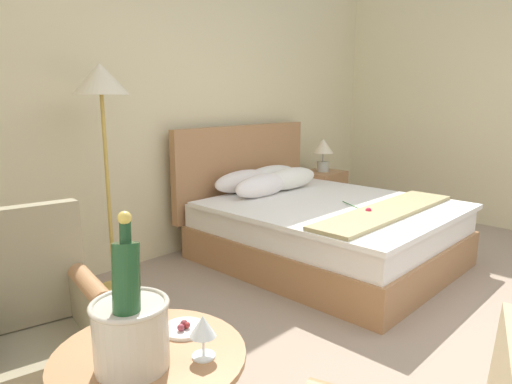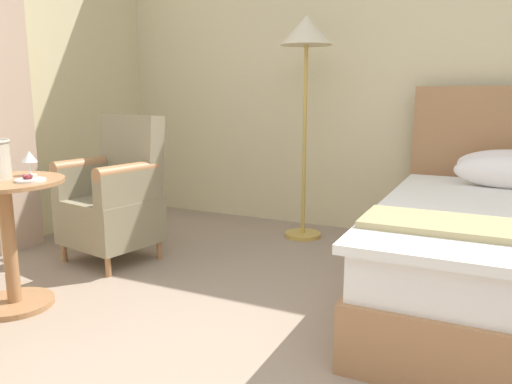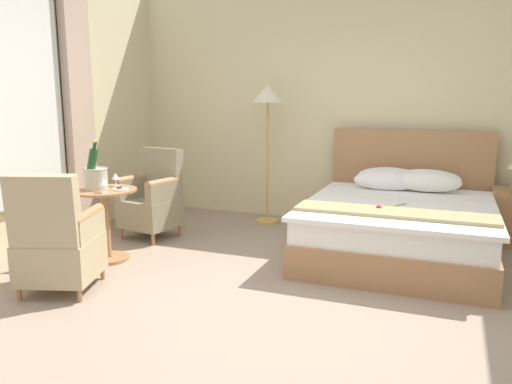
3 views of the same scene
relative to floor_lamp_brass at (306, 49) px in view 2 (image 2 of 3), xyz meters
The scene contains 6 objects.
wall_headboard_side 1.09m from the floor_lamp_brass, 24.21° to the left, with size 5.79×0.12×3.04m.
floor_lamp_brass is the anchor object (origin of this frame).
side_table_round 2.33m from the floor_lamp_brass, 115.65° to the right, with size 0.59×0.59×0.68m.
wine_glass_near_edge 2.05m from the floor_lamp_brass, 117.47° to the right, with size 0.08×0.08×0.13m.
snack_plate 2.13m from the floor_lamp_brass, 111.99° to the right, with size 0.15×0.15×0.04m.
armchair_by_window 1.73m from the floor_lamp_brass, 132.15° to the right, with size 0.63×0.62×0.97m.
Camera 2 is at (0.32, -1.32, 1.11)m, focal length 35.00 mm.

